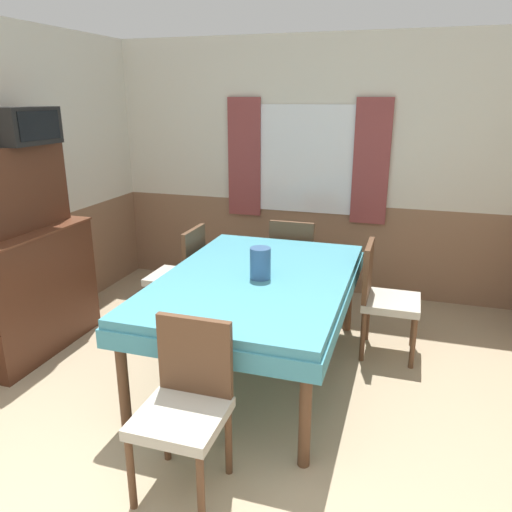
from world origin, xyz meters
TOP-DOWN VIEW (x-y plane):
  - wall_back at (-0.00, 3.78)m, footprint 4.58×0.09m
  - wall_left at (-2.12, 1.88)m, footprint 0.05×4.15m
  - dining_table at (-0.00, 1.92)m, footprint 1.34×2.02m
  - chair_head_near at (-0.00, 0.70)m, footprint 0.44×0.44m
  - chair_head_window at (-0.00, 3.14)m, footprint 0.44×0.44m
  - chair_right_far at (0.88, 2.50)m, footprint 0.44×0.44m
  - chair_left_far at (-0.89, 2.50)m, footprint 0.44×0.44m
  - sideboard at (-1.86, 1.71)m, footprint 0.46×1.15m
  - tv at (-1.83, 1.86)m, footprint 0.29×0.52m
  - vase at (0.04, 1.88)m, footprint 0.15×0.15m

SIDE VIEW (x-z plane):
  - chair_head_near at x=0.00m, z-range 0.04..0.96m
  - chair_head_window at x=0.00m, z-range 0.04..0.96m
  - chair_right_far at x=0.88m, z-range 0.04..0.96m
  - chair_left_far at x=-0.89m, z-range 0.04..0.96m
  - dining_table at x=0.00m, z-range 0.29..1.06m
  - sideboard at x=-1.86m, z-range -0.12..1.54m
  - vase at x=0.04m, z-range 0.77..1.00m
  - wall_left at x=-2.12m, z-range 0.00..2.60m
  - wall_back at x=0.00m, z-range 0.01..2.61m
  - tv at x=-1.83m, z-range 1.66..1.94m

